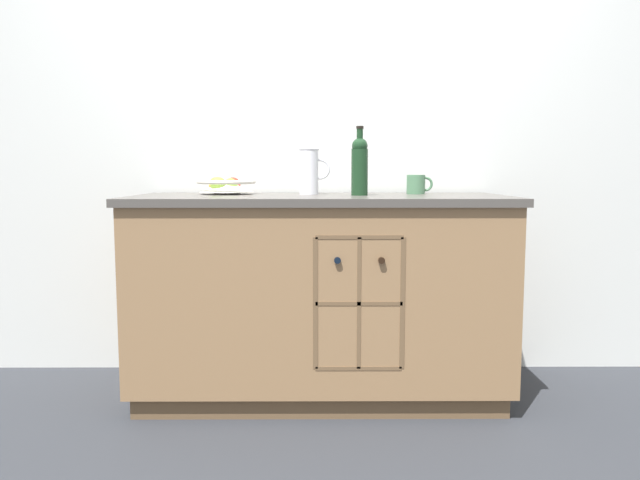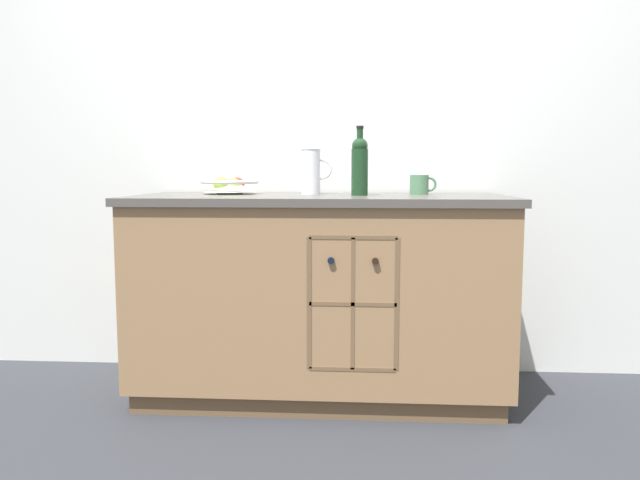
{
  "view_description": "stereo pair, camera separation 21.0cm",
  "coord_description": "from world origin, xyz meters",
  "px_view_note": "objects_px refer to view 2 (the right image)",
  "views": [
    {
      "loc": [
        -0.02,
        -2.84,
        1.04
      ],
      "look_at": [
        0.0,
        0.0,
        0.73
      ],
      "focal_mm": 35.0,
      "sensor_mm": 36.0,
      "label": 1
    },
    {
      "loc": [
        0.19,
        -2.84,
        1.04
      ],
      "look_at": [
        0.0,
        0.0,
        0.73
      ],
      "focal_mm": 35.0,
      "sensor_mm": 36.0,
      "label": 2
    }
  ],
  "objects_px": {
    "ceramic_mug": "(420,185)",
    "standing_wine_bottle": "(360,164)",
    "white_pitcher": "(311,171)",
    "fruit_bowl": "(229,185)"
  },
  "relations": [
    {
      "from": "fruit_bowl",
      "to": "standing_wine_bottle",
      "type": "relative_size",
      "value": 0.9
    },
    {
      "from": "ceramic_mug",
      "to": "white_pitcher",
      "type": "bearing_deg",
      "value": -175.67
    },
    {
      "from": "fruit_bowl",
      "to": "standing_wine_bottle",
      "type": "bearing_deg",
      "value": -13.13
    },
    {
      "from": "white_pitcher",
      "to": "ceramic_mug",
      "type": "distance_m",
      "value": 0.52
    },
    {
      "from": "ceramic_mug",
      "to": "standing_wine_bottle",
      "type": "height_order",
      "value": "standing_wine_bottle"
    },
    {
      "from": "fruit_bowl",
      "to": "white_pitcher",
      "type": "relative_size",
      "value": 1.3
    },
    {
      "from": "white_pitcher",
      "to": "ceramic_mug",
      "type": "bearing_deg",
      "value": 4.33
    },
    {
      "from": "fruit_bowl",
      "to": "ceramic_mug",
      "type": "bearing_deg",
      "value": 0.94
    },
    {
      "from": "white_pitcher",
      "to": "standing_wine_bottle",
      "type": "relative_size",
      "value": 0.69
    },
    {
      "from": "standing_wine_bottle",
      "to": "fruit_bowl",
      "type": "bearing_deg",
      "value": 166.87
    }
  ]
}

